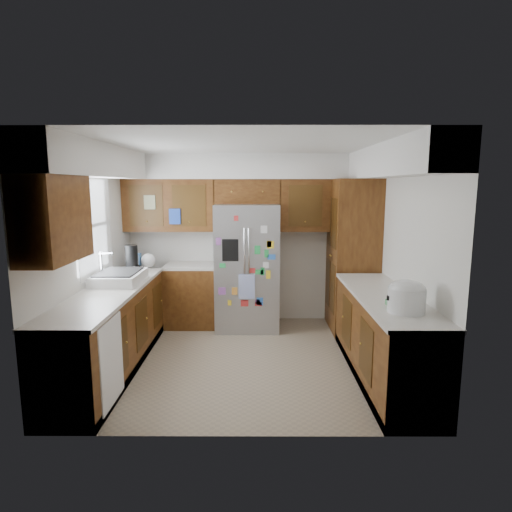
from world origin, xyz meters
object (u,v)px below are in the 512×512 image
at_px(pantry, 352,256).
at_px(paper_towel, 396,298).
at_px(fridge, 247,267).
at_px(rice_cooker, 407,296).

xyz_separation_m(pantry, paper_towel, (-0.09, -2.25, -0.03)).
xyz_separation_m(fridge, paper_towel, (1.41, -2.31, 0.15)).
distance_m(pantry, fridge, 1.51).
distance_m(fridge, rice_cooker, 2.75).
bearing_deg(pantry, rice_cooker, -90.01).
height_order(pantry, rice_cooker, pantry).
bearing_deg(paper_towel, rice_cooker, 7.39).
bearing_deg(fridge, rice_cooker, -56.83).
xyz_separation_m(rice_cooker, paper_towel, (-0.09, -0.01, -0.02)).
xyz_separation_m(pantry, fridge, (-1.50, 0.05, -0.17)).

